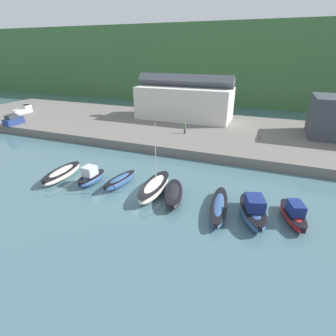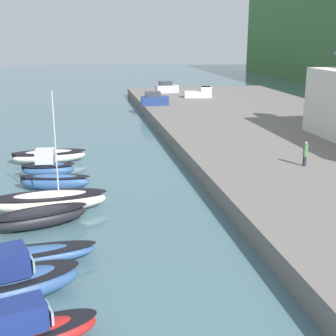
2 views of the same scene
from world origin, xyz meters
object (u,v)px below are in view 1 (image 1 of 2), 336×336
Objects in this scene: moored_boat_5 at (219,207)px; parked_car_0 at (13,120)px; pickup_truck_0 at (23,110)px; moored_boat_3 at (154,187)px; moored_boat_1 at (91,177)px; moored_boat_4 at (174,194)px; dog_on_quay at (260,137)px; moored_boat_6 at (253,211)px; person_on_quay at (185,128)px; moored_boat_2 at (120,181)px; moored_boat_0 at (62,174)px; moored_boat_7 at (293,214)px.

moored_boat_5 is 1.98× the size of parked_car_0.
moored_boat_3 is at bearing -18.15° from pickup_truck_0.
parked_car_0 reaches higher than moored_boat_5.
moored_boat_1 is 0.70× the size of moored_boat_4.
pickup_truck_0 reaches higher than moored_boat_1.
dog_on_quay is at bearing 53.92° from moored_boat_1.
moored_boat_6 is 26.79m from person_on_quay.
moored_boat_1 is 1.14× the size of parked_car_0.
moored_boat_5 is at bearing 160.23° from moored_boat_6.
moored_boat_2 is 13.22m from moored_boat_5.
moored_boat_3 is 8.31m from moored_boat_5.
person_on_quay is at bearing -178.27° from dog_on_quay.
moored_boat_0 is 0.84× the size of moored_boat_3.
moored_boat_6 is (20.56, -0.60, 0.09)m from moored_boat_1.
moored_boat_0 is 3.41× the size of person_on_quay.
moored_boat_0 is at bearing 172.32° from moored_boat_5.
dog_on_quay is at bearing 76.76° from moored_boat_5.
moored_boat_5 is at bearing 4.96° from moored_boat_2.
moored_boat_5 is 1.39× the size of moored_boat_7.
moored_boat_0 is 8.71m from moored_boat_2.
moored_boat_2 is 48.23m from pickup_truck_0.
parked_car_0 is (-55.28, 14.08, 1.58)m from moored_boat_7.
moored_boat_3 is 1.28× the size of moored_boat_4.
moored_boat_1 reaches higher than moored_boat_4.
moored_boat_1 is 0.80× the size of moored_boat_7.
moored_boat_1 is at bearing 163.93° from moored_boat_7.
moored_boat_6 is (25.34, -0.45, 0.33)m from moored_boat_0.
person_on_quay is at bearing 79.05° from moored_boat_1.
moored_boat_3 is at bearing 9.11° from moored_boat_2.
moored_boat_1 is at bearing -177.58° from moored_boat_3.
parked_car_0 reaches higher than moored_boat_7.
moored_boat_1 is 0.57× the size of moored_boat_5.
moored_boat_0 is 0.88× the size of moored_boat_5.
parked_car_0 is 4.79× the size of dog_on_quay.
moored_boat_1 is 45.28m from pickup_truck_0.
moored_boat_7 reaches higher than moored_boat_2.
moored_boat_3 reaches higher than dog_on_quay.
moored_boat_2 is 0.87× the size of moored_boat_4.
moored_boat_2 is at bearing 176.75° from moored_boat_3.
moored_boat_4 is 22.48m from person_on_quay.
moored_boat_4 is 3.18× the size of person_on_quay.
parked_car_0 is at bearing 158.58° from moored_boat_3.
moored_boat_4 reaches higher than moored_boat_5.
moored_boat_2 is (3.87, 0.79, -0.21)m from moored_boat_1.
moored_boat_2 is 0.84× the size of moored_boat_6.
parked_car_0 is at bearing 158.72° from moored_boat_1.
moored_boat_6 is (11.75, -1.29, 0.22)m from moored_boat_3.
moored_boat_5 is (21.82, -0.30, -0.13)m from moored_boat_0.
pickup_truck_0 is 2.32× the size of person_on_quay.
moored_boat_0 is 8.31× the size of dog_on_quay.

